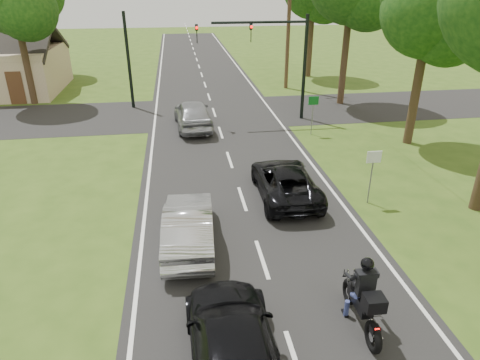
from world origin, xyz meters
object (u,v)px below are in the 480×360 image
object	(u,v)px
dark_suv	(285,181)
silver_sedan	(189,225)
sign_green	(313,106)
silver_suv	(193,114)
sign_white	(373,165)
traffic_signal	(274,49)
dark_car_behind	(233,346)
motorcycle_rider	(364,301)
utility_pole_far	(289,19)

from	to	relation	value
dark_suv	silver_sedan	size ratio (longest dim) A/B	1.08
silver_sedan	sign_green	bearing A→B (deg)	-122.83
silver_suv	sign_white	bearing A→B (deg)	117.44
sign_white	sign_green	distance (m)	8.00
traffic_signal	sign_green	xyz separation A→B (m)	(1.56, -3.02, -2.54)
silver_suv	traffic_signal	xyz separation A→B (m)	(4.80, 0.90, 3.31)
dark_car_behind	traffic_signal	bearing A→B (deg)	-105.35
motorcycle_rider	utility_pole_far	size ratio (longest dim) A/B	0.23
silver_suv	sign_white	size ratio (longest dim) A/B	2.24
silver_suv	sign_green	xyz separation A→B (m)	(6.36, -2.12, 0.78)
motorcycle_rider	dark_suv	bearing A→B (deg)	92.88
motorcycle_rider	utility_pole_far	bearing A→B (deg)	81.62
traffic_signal	utility_pole_far	size ratio (longest dim) A/B	0.64
silver_sedan	traffic_signal	size ratio (longest dim) A/B	0.68
silver_sedan	dark_car_behind	world-z (taller)	silver_sedan
dark_suv	sign_white	world-z (taller)	sign_white
dark_suv	traffic_signal	distance (m)	10.71
dark_suv	sign_green	xyz separation A→B (m)	(3.22, 6.98, 0.94)
silver_suv	dark_car_behind	xyz separation A→B (m)	(0.06, -17.02, -0.12)
silver_suv	sign_green	size ratio (longest dim) A/B	2.24
utility_pole_far	sign_white	distance (m)	19.39
dark_car_behind	silver_sedan	bearing A→B (deg)	-82.00
dark_suv	traffic_signal	world-z (taller)	traffic_signal
dark_car_behind	sign_green	world-z (taller)	sign_green
silver_suv	traffic_signal	distance (m)	5.90
sign_white	utility_pole_far	bearing A→B (deg)	85.49
silver_sedan	sign_white	bearing A→B (deg)	-162.09
traffic_signal	sign_white	distance (m)	11.39
dark_car_behind	sign_white	world-z (taller)	sign_white
silver_suv	dark_suv	bearing A→B (deg)	105.18
dark_suv	dark_car_behind	xyz separation A→B (m)	(-3.09, -7.92, 0.04)
silver_sedan	dark_car_behind	size ratio (longest dim) A/B	0.91
motorcycle_rider	utility_pole_far	distance (m)	25.81
motorcycle_rider	dark_car_behind	size ratio (longest dim) A/B	0.48
dark_suv	motorcycle_rider	bearing A→B (deg)	92.22
dark_suv	silver_suv	distance (m)	9.63
sign_green	dark_car_behind	bearing A→B (deg)	-112.94
traffic_signal	sign_green	bearing A→B (deg)	-62.62
motorcycle_rider	sign_white	world-z (taller)	sign_white
silver_sedan	dark_car_behind	distance (m)	5.10
motorcycle_rider	dark_car_behind	world-z (taller)	motorcycle_rider
utility_pole_far	sign_green	distance (m)	11.63
dark_suv	silver_suv	bearing A→B (deg)	-70.15
motorcycle_rider	sign_white	distance (m)	6.74
dark_suv	sign_white	bearing A→B (deg)	162.09
traffic_signal	sign_green	world-z (taller)	traffic_signal
traffic_signal	utility_pole_far	world-z (taller)	utility_pole_far
motorcycle_rider	traffic_signal	xyz separation A→B (m)	(1.47, 17.07, 3.36)
silver_suv	utility_pole_far	xyz separation A→B (m)	(7.66, 8.90, 4.26)
dark_car_behind	silver_suv	bearing A→B (deg)	-90.34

